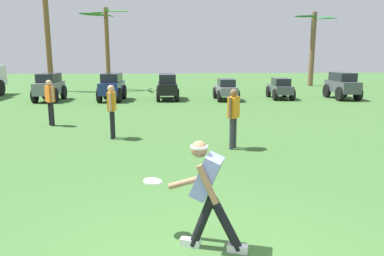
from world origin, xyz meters
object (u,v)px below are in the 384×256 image
object	(u,v)px
parked_car_slot_c	(167,86)
parked_car_slot_f	(342,85)
parked_car_slot_b	(112,86)
palm_tree_far_left	(47,28)
frisbee_in_flight	(153,181)
parked_car_slot_a	(49,86)
parked_car_slot_d	(226,89)
frisbee_thrower	(207,190)
palm_tree_left_of_centre	(106,39)
teammate_midfield	(50,98)
teammate_near_sideline	(112,107)
teammate_deep	(233,113)
parked_car_slot_e	(280,88)
palm_tree_right_of_centre	(313,43)

from	to	relation	value
parked_car_slot_c	parked_car_slot_f	distance (m)	9.32
parked_car_slot_b	palm_tree_far_left	world-z (taller)	palm_tree_far_left
frisbee_in_flight	parked_car_slot_f	bearing A→B (deg)	56.94
parked_car_slot_a	parked_car_slot_d	xyz separation A→B (m)	(9.09, -0.28, -0.18)
parked_car_slot_a	palm_tree_far_left	distance (m)	6.02
frisbee_thrower	parked_car_slot_c	world-z (taller)	frisbee_thrower
frisbee_in_flight	palm_tree_left_of_centre	distance (m)	20.77
teammate_midfield	palm_tree_left_of_centre	world-z (taller)	palm_tree_left_of_centre
palm_tree_far_left	parked_car_slot_b	bearing A→B (deg)	-47.68
teammate_near_sideline	palm_tree_left_of_centre	xyz separation A→B (m)	(-2.34, 14.35, 2.33)
teammate_deep	parked_car_slot_e	bearing A→B (deg)	67.21
teammate_midfield	parked_car_slot_b	bearing A→B (deg)	80.69
teammate_midfield	teammate_deep	size ratio (longest dim) A/B	1.00
parked_car_slot_f	frisbee_thrower	bearing A→B (deg)	-120.34
palm_tree_right_of_centre	frisbee_in_flight	bearing A→B (deg)	-115.67
frisbee_in_flight	palm_tree_left_of_centre	size ratio (longest dim) A/B	0.05
teammate_near_sideline	frisbee_thrower	bearing A→B (deg)	-71.74
frisbee_thrower	parked_car_slot_f	size ratio (longest dim) A/B	0.60
parked_car_slot_e	palm_tree_far_left	size ratio (longest dim) A/B	0.34
teammate_near_sideline	teammate_midfield	world-z (taller)	same
teammate_deep	parked_car_slot_d	world-z (taller)	teammate_deep
teammate_near_sideline	palm_tree_far_left	size ratio (longest dim) A/B	0.23
parked_car_slot_f	palm_tree_left_of_centre	xyz separation A→B (m)	(-13.23, 5.72, 2.52)
parked_car_slot_f	palm_tree_far_left	distance (m)	17.78
parked_car_slot_a	palm_tree_left_of_centre	distance (m)	6.42
palm_tree_left_of_centre	parked_car_slot_b	bearing A→B (deg)	-79.22
teammate_near_sideline	palm_tree_left_of_centre	bearing A→B (deg)	99.26
frisbee_in_flight	parked_car_slot_a	bearing A→B (deg)	111.67
teammate_midfield	palm_tree_far_left	size ratio (longest dim) A/B	0.23
parked_car_slot_c	palm_tree_right_of_centre	xyz separation A→B (m)	(10.55, 7.39, 2.37)
palm_tree_left_of_centre	parked_car_slot_a	bearing A→B (deg)	-111.11
parked_car_slot_a	parked_car_slot_b	size ratio (longest dim) A/B	0.99
teammate_deep	parked_car_slot_b	distance (m)	11.09
frisbee_in_flight	teammate_midfield	size ratio (longest dim) A/B	0.17
frisbee_thrower	parked_car_slot_f	world-z (taller)	frisbee_thrower
parked_car_slot_d	palm_tree_right_of_centre	xyz separation A→B (m)	(7.50, 7.82, 2.53)
parked_car_slot_c	palm_tree_left_of_centre	xyz separation A→B (m)	(-3.92, 5.36, 2.54)
teammate_midfield	parked_car_slot_e	world-z (taller)	teammate_midfield
frisbee_in_flight	teammate_deep	xyz separation A→B (m)	(1.89, 4.57, 0.17)
teammate_deep	parked_car_slot_b	xyz separation A→B (m)	(-4.57, 10.10, -0.20)
parked_car_slot_b	teammate_midfield	bearing A→B (deg)	-99.31
parked_car_slot_b	palm_tree_left_of_centre	distance (m)	6.25
teammate_near_sideline	parked_car_slot_e	xyz separation A→B (m)	(7.63, 8.95, -0.38)
teammate_deep	palm_tree_left_of_centre	bearing A→B (deg)	109.73
frisbee_thrower	palm_tree_left_of_centre	distance (m)	21.34
frisbee_thrower	teammate_deep	distance (m)	5.15
teammate_midfield	parked_car_slot_d	xyz separation A→B (m)	(6.99, 6.50, -0.38)
teammate_midfield	parked_car_slot_c	bearing A→B (deg)	60.36
teammate_near_sideline	frisbee_in_flight	bearing A→B (deg)	-76.68
frisbee_thrower	palm_tree_right_of_centre	size ratio (longest dim) A/B	0.27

